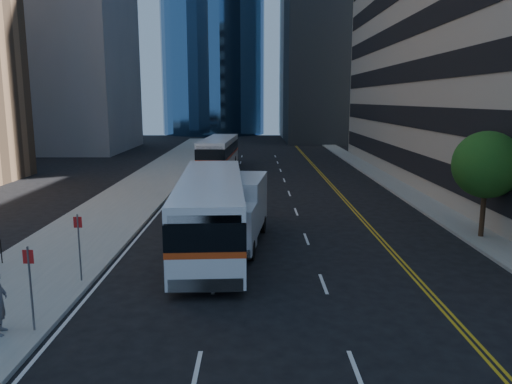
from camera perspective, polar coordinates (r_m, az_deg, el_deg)
ground at (r=16.95m, az=6.93°, el=-12.80°), size 160.00×160.00×0.00m
sidewalk_west at (r=41.83m, az=-11.89°, el=1.19°), size 5.00×90.00×0.15m
sidewalk_east at (r=42.44m, az=14.86°, el=1.20°), size 2.00×90.00×0.15m
midrise_west at (r=73.06m, az=-22.22°, el=18.28°), size 18.00×18.00×35.00m
street_tree at (r=26.09m, az=24.86°, el=2.83°), size 3.20×3.20×5.10m
bus_front at (r=22.67m, az=-5.15°, el=-2.05°), size 3.40×12.71×3.25m
bus_rear at (r=48.17m, az=-4.27°, el=4.51°), size 3.29×12.01×3.06m
box_truck at (r=23.33m, az=-2.12°, el=-2.09°), size 2.94×6.54×3.03m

